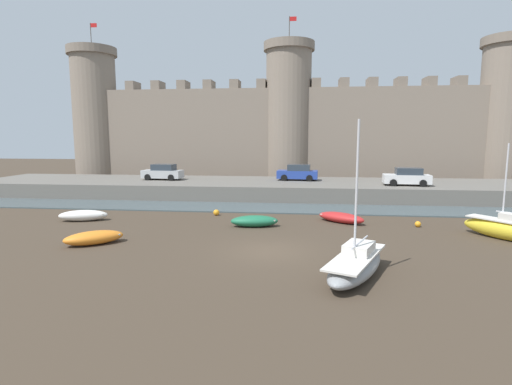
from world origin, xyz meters
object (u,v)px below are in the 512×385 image
at_px(mooring_buoy_off_centre, 418,224).
at_px(car_quay_east, 163,172).
at_px(sailboat_midflat_right, 356,264).
at_px(car_quay_centre_east, 407,177).
at_px(sailboat_near_channel_left, 506,229).
at_px(rowboat_foreground_centre, 94,237).
at_px(car_quay_west, 298,173).
at_px(rowboat_midflat_left, 254,221).
at_px(rowboat_midflat_centre, 83,215).
at_px(mooring_buoy_mid_mud, 216,213).
at_px(rowboat_foreground_left, 341,217).

distance_m(mooring_buoy_off_centre, car_quay_east, 25.68).
xyz_separation_m(sailboat_midflat_right, car_quay_centre_east, (7.31, 20.98, 1.68)).
height_order(sailboat_midflat_right, sailboat_near_channel_left, sailboat_midflat_right).
bearing_deg(sailboat_near_channel_left, mooring_buoy_off_centre, 145.70).
xyz_separation_m(rowboat_foreground_centre, sailboat_near_channel_left, (23.16, 3.60, 0.27)).
bearing_deg(car_quay_west, mooring_buoy_off_centre, -60.51).
xyz_separation_m(rowboat_midflat_left, car_quay_centre_east, (12.69, 12.00, 1.85)).
xyz_separation_m(rowboat_midflat_left, mooring_buoy_off_centre, (10.72, 1.09, -0.19)).
bearing_deg(car_quay_centre_east, rowboat_midflat_centre, -155.18).
bearing_deg(mooring_buoy_mid_mud, mooring_buoy_off_centre, -9.48).
height_order(rowboat_midflat_centre, car_quay_east, car_quay_east).
relative_size(rowboat_foreground_centre, rowboat_foreground_left, 0.93).
bearing_deg(rowboat_midflat_centre, sailboat_near_channel_left, -4.62).
height_order(sailboat_midflat_right, mooring_buoy_mid_mud, sailboat_midflat_right).
bearing_deg(car_quay_west, rowboat_foreground_left, -76.84).
relative_size(mooring_buoy_off_centre, car_quay_east, 0.09).
xyz_separation_m(rowboat_foreground_centre, car_quay_west, (11.02, 20.60, 1.85)).
relative_size(rowboat_midflat_centre, car_quay_west, 0.83).
distance_m(rowboat_midflat_left, sailboat_midflat_right, 10.47).
distance_m(sailboat_midflat_right, mooring_buoy_off_centre, 11.40).
xyz_separation_m(mooring_buoy_off_centre, car_quay_west, (-8.02, 14.19, 2.05)).
bearing_deg(rowboat_foreground_left, rowboat_midflat_centre, -175.36).
xyz_separation_m(rowboat_midflat_centre, rowboat_foreground_left, (18.06, 1.47, -0.03)).
height_order(sailboat_near_channel_left, rowboat_foreground_left, sailboat_near_channel_left).
distance_m(rowboat_foreground_centre, car_quay_centre_east, 27.30).
height_order(rowboat_foreground_centre, sailboat_near_channel_left, sailboat_near_channel_left).
bearing_deg(car_quay_centre_east, mooring_buoy_mid_mud, -151.79).
bearing_deg(mooring_buoy_off_centre, sailboat_midflat_right, -117.97).
bearing_deg(car_quay_west, rowboat_midflat_left, -100.01).
bearing_deg(sailboat_near_channel_left, car_quay_east, 148.50).
height_order(rowboat_midflat_centre, mooring_buoy_off_centre, rowboat_midflat_centre).
relative_size(sailboat_midflat_right, car_quay_west, 1.57).
distance_m(rowboat_midflat_centre, rowboat_foreground_left, 18.12).
height_order(rowboat_foreground_left, mooring_buoy_off_centre, rowboat_foreground_left).
relative_size(rowboat_foreground_centre, mooring_buoy_off_centre, 8.33).
relative_size(car_quay_centre_east, car_quay_west, 1.00).
bearing_deg(car_quay_east, rowboat_foreground_left, -35.85).
bearing_deg(sailboat_midflat_right, mooring_buoy_mid_mud, 124.96).
distance_m(sailboat_near_channel_left, car_quay_west, 20.94).
bearing_deg(mooring_buoy_mid_mud, rowboat_midflat_centre, -161.70).
xyz_separation_m(sailboat_midflat_right, mooring_buoy_mid_mud, (-8.68, 12.41, -0.34)).
height_order(rowboat_foreground_centre, car_quay_centre_east, car_quay_centre_east).
bearing_deg(rowboat_foreground_left, rowboat_foreground_centre, -152.81).
bearing_deg(rowboat_midflat_centre, car_quay_west, 44.74).
xyz_separation_m(sailboat_midflat_right, mooring_buoy_off_centre, (5.35, 10.07, -0.37)).
height_order(sailboat_midflat_right, rowboat_midflat_centre, sailboat_midflat_right).
bearing_deg(car_quay_west, rowboat_midflat_centre, -135.26).
relative_size(rowboat_midflat_left, car_quay_east, 0.78).
xyz_separation_m(rowboat_midflat_left, sailboat_near_channel_left, (14.83, -1.72, 0.27)).
bearing_deg(rowboat_midflat_centre, rowboat_midflat_left, -2.20).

